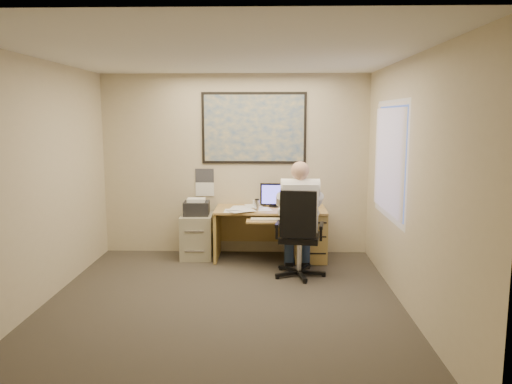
{
  "coord_description": "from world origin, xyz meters",
  "views": [
    {
      "loc": [
        0.51,
        -5.24,
        2.08
      ],
      "look_at": [
        0.34,
        1.3,
        1.08
      ],
      "focal_mm": 35.0,
      "sensor_mm": 36.0,
      "label": 1
    }
  ],
  "objects_px": {
    "filing_cabinet": "(197,232)",
    "office_chair": "(300,251)",
    "desk": "(293,229)",
    "person": "(300,219)"
  },
  "relations": [
    {
      "from": "desk",
      "to": "filing_cabinet",
      "type": "height_order",
      "value": "desk"
    },
    {
      "from": "filing_cabinet",
      "to": "person",
      "type": "height_order",
      "value": "person"
    },
    {
      "from": "filing_cabinet",
      "to": "desk",
      "type": "bearing_deg",
      "value": -3.39
    },
    {
      "from": "office_chair",
      "to": "filing_cabinet",
      "type": "bearing_deg",
      "value": 157.26
    },
    {
      "from": "desk",
      "to": "office_chair",
      "type": "height_order",
      "value": "office_chair"
    },
    {
      "from": "desk",
      "to": "filing_cabinet",
      "type": "distance_m",
      "value": 1.42
    },
    {
      "from": "office_chair",
      "to": "person",
      "type": "xyz_separation_m",
      "value": [
        -0.01,
        0.08,
        0.41
      ]
    },
    {
      "from": "filing_cabinet",
      "to": "person",
      "type": "bearing_deg",
      "value": -30.67
    },
    {
      "from": "filing_cabinet",
      "to": "office_chair",
      "type": "height_order",
      "value": "office_chair"
    },
    {
      "from": "person",
      "to": "desk",
      "type": "bearing_deg",
      "value": 93.17
    }
  ]
}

